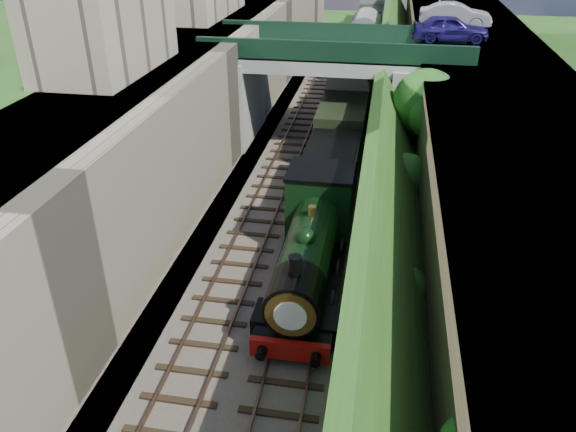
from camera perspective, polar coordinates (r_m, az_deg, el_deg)
The scene contains 17 objects.
trackbed at distance 34.24m, azimuth 3.08°, elevation 5.13°, with size 10.00×90.00×0.20m, color #473F38.
retaining_wall at distance 34.06m, azimuth -6.16°, elevation 10.99°, with size 1.00×90.00×7.00m, color #756B56.
street_plateau_left at distance 35.16m, azimuth -11.77°, elevation 11.13°, with size 6.00×90.00×7.00m, color #262628.
street_plateau_right at distance 33.48m, azimuth 19.75°, elevation 8.46°, with size 8.00×90.00×6.25m, color #262628.
embankment_slope at distance 31.81m, azimuth 11.90°, elevation 7.75°, with size 4.81×90.00×6.50m.
track_left at distance 34.45m, azimuth -0.23°, elevation 5.59°, with size 2.50×90.00×0.20m.
track_right at distance 34.08m, azimuth 5.10°, elevation 5.20°, with size 2.50×90.00×0.20m.
road_bridge at distance 36.59m, azimuth 5.56°, elevation 13.22°, with size 16.00×6.40×7.25m.
building_near at distance 28.77m, azimuth -18.21°, elevation 17.81°, with size 4.00×8.00×4.00m, color gray.
tree at distance 31.23m, azimuth 13.99°, elevation 10.87°, with size 3.60×3.80×6.60m.
car_blue at distance 39.26m, azimuth 16.15°, elevation 17.85°, with size 1.94×4.83×1.65m, color navy.
car_silver at distance 44.57m, azimuth 16.63°, elevation 18.99°, with size 1.76×5.05×1.66m, color #A9A8AD.
locomotive at distance 22.48m, azimuth 2.32°, elevation -3.28°, with size 3.10×10.22×3.83m.
tender at distance 29.06m, azimuth 4.30°, elevation 3.88°, with size 2.70×6.00×3.05m.
coach_front at distance 40.68m, azimuth 6.25°, elevation 11.81°, with size 2.90×18.00×3.70m.
coach_middle at distance 58.91m, azimuth 7.72°, elevation 17.02°, with size 2.90×18.00×3.70m.
coach_rear at distance 77.41m, azimuth 8.52°, elevation 19.76°, with size 2.90×18.00×3.70m.
Camera 1 is at (3.57, -11.17, 13.82)m, focal length 35.00 mm.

